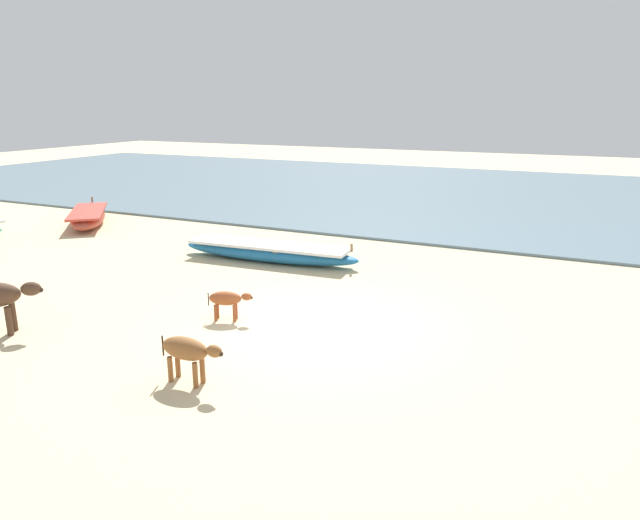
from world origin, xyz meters
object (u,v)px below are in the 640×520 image
object	(u,v)px
fishing_boat_3	(88,217)
fishing_boat_4	(269,252)
calf_far_brown	(187,351)
calf_near_rust	(227,299)

from	to	relation	value
fishing_boat_3	fishing_boat_4	xyz separation A→B (m)	(7.75, -1.39, -0.02)
fishing_boat_3	calf_far_brown	distance (m)	12.68
fishing_boat_3	calf_far_brown	size ratio (longest dim) A/B	3.12
fishing_boat_4	calf_far_brown	distance (m)	6.75
fishing_boat_4	calf_near_rust	distance (m)	4.21
calf_far_brown	calf_near_rust	bearing A→B (deg)	111.61
fishing_boat_3	calf_near_rust	bearing A→B (deg)	-160.86
calf_far_brown	fishing_boat_3	bearing A→B (deg)	142.91
fishing_boat_4	calf_far_brown	size ratio (longest dim) A/B	4.55
fishing_boat_3	calf_near_rust	size ratio (longest dim) A/B	4.05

